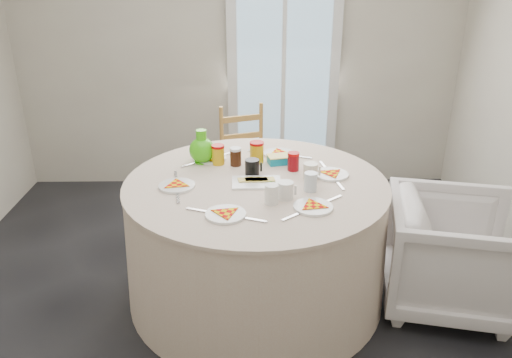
{
  "coord_description": "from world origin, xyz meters",
  "views": [
    {
      "loc": [
        0.07,
        -2.52,
        1.99
      ],
      "look_at": [
        0.12,
        0.2,
        0.8
      ],
      "focal_mm": 35.0,
      "sensor_mm": 36.0,
      "label": 1
    }
  ],
  "objects_px": {
    "table": "(256,241)",
    "wooden_chair": "(248,161)",
    "green_pitcher": "(202,150)",
    "armchair": "(453,249)"
  },
  "relations": [
    {
      "from": "table",
      "to": "wooden_chair",
      "type": "bearing_deg",
      "value": 92.33
    },
    {
      "from": "wooden_chair",
      "to": "green_pitcher",
      "type": "relative_size",
      "value": 4.25
    },
    {
      "from": "wooden_chair",
      "to": "green_pitcher",
      "type": "distance_m",
      "value": 0.96
    },
    {
      "from": "green_pitcher",
      "to": "wooden_chair",
      "type": "bearing_deg",
      "value": 85.8
    },
    {
      "from": "wooden_chair",
      "to": "armchair",
      "type": "xyz_separation_m",
      "value": [
        1.24,
        -1.28,
        -0.08
      ]
    },
    {
      "from": "table",
      "to": "wooden_chair",
      "type": "distance_m",
      "value": 1.14
    },
    {
      "from": "table",
      "to": "wooden_chair",
      "type": "xyz_separation_m",
      "value": [
        -0.05,
        1.14,
        0.09
      ]
    },
    {
      "from": "armchair",
      "to": "green_pitcher",
      "type": "distance_m",
      "value": 1.68
    },
    {
      "from": "table",
      "to": "green_pitcher",
      "type": "bearing_deg",
      "value": 137.57
    },
    {
      "from": "armchair",
      "to": "green_pitcher",
      "type": "height_order",
      "value": "green_pitcher"
    }
  ]
}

